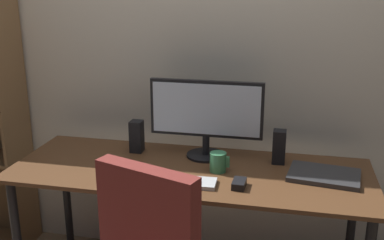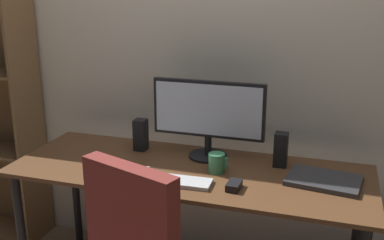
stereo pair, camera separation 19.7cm
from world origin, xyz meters
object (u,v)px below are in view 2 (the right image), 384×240
object	(u,v)px
monitor	(208,114)
keyboard	(180,181)
desk	(189,184)
coffee_mug	(217,163)
speaker_left	(141,135)
speaker_right	(281,150)
laptop	(324,180)
mouse	(234,185)

from	to	relation	value
monitor	keyboard	size ratio (longest dim) A/B	1.99
desk	coffee_mug	distance (m)	0.19
speaker_left	speaker_right	xyz separation A→B (m)	(0.74, 0.00, 0.00)
monitor	laptop	size ratio (longest dim) A/B	1.80
keyboard	laptop	size ratio (longest dim) A/B	0.91
coffee_mug	laptop	bearing A→B (deg)	4.18
speaker_right	laptop	bearing A→B (deg)	-32.41
monitor	keyboard	bearing A→B (deg)	-95.44
monitor	desk	bearing A→B (deg)	-104.19
keyboard	coffee_mug	world-z (taller)	coffee_mug
monitor	mouse	size ratio (longest dim) A/B	6.02
mouse	laptop	bearing A→B (deg)	28.97
desk	monitor	size ratio (longest dim) A/B	3.02
desk	keyboard	world-z (taller)	keyboard
mouse	coffee_mug	size ratio (longest dim) A/B	1.01
laptop	speaker_left	size ratio (longest dim) A/B	1.88
speaker_left	speaker_right	size ratio (longest dim) A/B	1.00
laptop	speaker_right	xyz separation A→B (m)	(-0.22, 0.14, 0.07)
keyboard	mouse	size ratio (longest dim) A/B	3.02
desk	coffee_mug	size ratio (longest dim) A/B	18.33
keyboard	speaker_right	xyz separation A→B (m)	(0.41, 0.34, 0.08)
desk	monitor	world-z (taller)	monitor
keyboard	monitor	bearing A→B (deg)	82.18
desk	speaker_right	size ratio (longest dim) A/B	10.26
keyboard	coffee_mug	bearing A→B (deg)	51.11
monitor	keyboard	world-z (taller)	monitor
mouse	laptop	distance (m)	0.42
coffee_mug	mouse	bearing A→B (deg)	-52.04
speaker_left	speaker_right	world-z (taller)	same
desk	mouse	xyz separation A→B (m)	(0.26, -0.16, 0.10)
monitor	coffee_mug	bearing A→B (deg)	-62.58
mouse	speaker_left	size ratio (longest dim) A/B	0.56
laptop	speaker_left	bearing A→B (deg)	179.94
monitor	coffee_mug	size ratio (longest dim) A/B	6.07
speaker_right	desk	bearing A→B (deg)	-157.74
mouse	speaker_right	xyz separation A→B (m)	(0.16, 0.33, 0.07)
keyboard	desk	bearing A→B (deg)	91.46
mouse	keyboard	bearing A→B (deg)	-173.63
mouse	speaker_right	bearing A→B (deg)	66.13
speaker_right	monitor	bearing A→B (deg)	178.78
speaker_left	mouse	bearing A→B (deg)	-29.12
speaker_left	speaker_right	distance (m)	0.74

